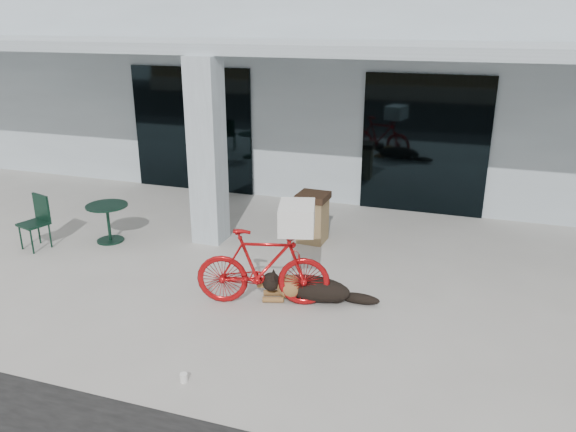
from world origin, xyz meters
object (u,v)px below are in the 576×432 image
(dog, at_px, (312,287))
(cafe_table_near, at_px, (109,223))
(trash_receptacle, at_px, (313,217))
(cafe_chair_near, at_px, (33,223))
(bicycle, at_px, (263,267))

(dog, xyz_separation_m, cafe_table_near, (-3.95, 0.97, 0.13))
(dog, distance_m, cafe_table_near, 4.07)
(dog, relative_size, cafe_table_near, 1.74)
(trash_receptacle, bearing_deg, dog, -73.95)
(cafe_table_near, bearing_deg, cafe_chair_near, -145.49)
(dog, bearing_deg, trash_receptacle, 89.30)
(cafe_table_near, height_order, cafe_chair_near, cafe_chair_near)
(trash_receptacle, bearing_deg, bicycle, -89.97)
(bicycle, height_order, trash_receptacle, bicycle)
(dog, bearing_deg, cafe_chair_near, 159.76)
(trash_receptacle, bearing_deg, cafe_chair_near, -157.38)
(cafe_chair_near, bearing_deg, dog, 13.14)
(bicycle, bearing_deg, cafe_table_near, 54.68)
(bicycle, relative_size, cafe_chair_near, 1.99)
(cafe_chair_near, xyz_separation_m, trash_receptacle, (4.32, 1.80, -0.02))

